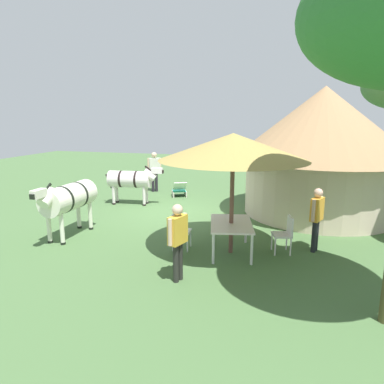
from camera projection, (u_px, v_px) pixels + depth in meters
ground_plane at (177, 213)px, 11.72m from camera, size 36.00×36.00×0.00m
thatched_hut at (322, 146)px, 11.29m from camera, size 5.76×5.76×4.16m
shade_umbrella at (233, 147)px, 7.80m from camera, size 3.42×3.42×2.84m
patio_dining_table at (231, 226)px, 8.20m from camera, size 1.67×1.25×0.74m
patio_chair_west_end at (178, 228)px, 8.48m from camera, size 0.47×0.45×0.90m
patio_chair_near_hut at (285, 232)px, 8.21m from camera, size 0.53×0.52×0.90m
guest_beside_umbrella at (317, 214)px, 8.22m from camera, size 0.52×0.35×1.56m
guest_behind_table at (178, 236)px, 6.70m from camera, size 0.54×0.32×1.57m
standing_watcher at (154, 168)px, 14.94m from camera, size 0.44×0.52×1.72m
striped_lounge_chair at (179, 190)px, 14.15m from camera, size 0.94×0.81×0.66m
zebra_nearest_camera at (68, 198)px, 9.23m from camera, size 2.37×0.74×1.60m
zebra_by_umbrella at (131, 180)px, 12.78m from camera, size 0.78×2.22×1.46m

